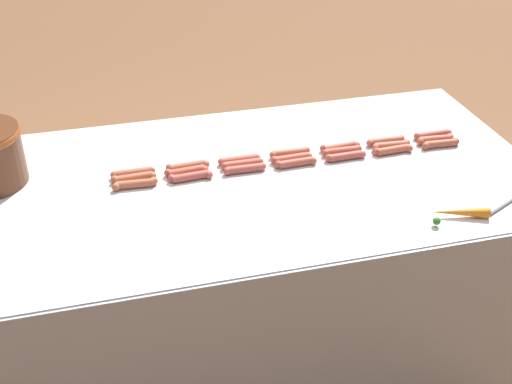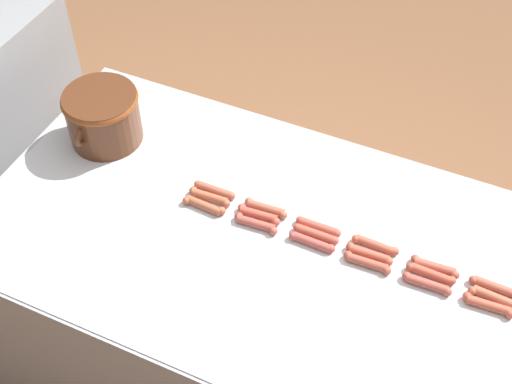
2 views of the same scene
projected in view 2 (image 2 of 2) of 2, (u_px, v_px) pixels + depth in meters
name	position (u px, v px, depth m)	size (l,w,h in m)	color
ground_plane	(287.00, 382.00, 2.58)	(20.00, 20.00, 0.00)	brown
griddle_counter	(291.00, 325.00, 2.27)	(0.96, 1.91, 0.85)	#ADAFB5
hot_dog_1	(488.00, 305.00, 1.81)	(0.03, 0.14, 0.03)	#BE543D
hot_dog_2	(427.00, 284.00, 1.85)	(0.03, 0.14, 0.03)	#B24F42
hot_dog_3	(367.00, 263.00, 1.90)	(0.03, 0.14, 0.03)	#B1513F
hot_dog_4	(312.00, 242.00, 1.95)	(0.03, 0.14, 0.03)	#B74F46
hot_dog_5	(256.00, 224.00, 1.99)	(0.03, 0.14, 0.03)	#B55144
hot_dog_6	(204.00, 206.00, 2.04)	(0.03, 0.14, 0.03)	#B35B3E
hot_dog_8	(494.00, 297.00, 1.82)	(0.03, 0.14, 0.03)	#B35E44
hot_dog_9	(431.00, 274.00, 1.87)	(0.03, 0.14, 0.03)	#B44F3D
hot_dog_10	(369.00, 254.00, 1.92)	(0.03, 0.14, 0.03)	#BC543E
hot_dog_11	(316.00, 234.00, 1.97)	(0.03, 0.14, 0.03)	#B65240
hot_dog_12	(259.00, 215.00, 2.01)	(0.03, 0.14, 0.03)	#BD4F3E
hot_dog_13	(210.00, 197.00, 2.06)	(0.03, 0.14, 0.03)	#B45D3F
hot_dog_15	(495.00, 287.00, 1.85)	(0.03, 0.14, 0.03)	#B35743
hot_dog_16	(435.00, 267.00, 1.89)	(0.03, 0.14, 0.03)	#B55543
hot_dog_17	(375.00, 245.00, 1.94)	(0.03, 0.14, 0.03)	#BC5A45
hot_dog_18	(318.00, 227.00, 1.98)	(0.03, 0.14, 0.03)	#BE5343
hot_dog_19	(266.00, 208.00, 2.03)	(0.03, 0.14, 0.03)	#B25D46
hot_dog_20	(215.00, 190.00, 2.08)	(0.03, 0.14, 0.03)	#B05C45
bean_pot	(103.00, 114.00, 2.18)	(0.30, 0.24, 0.18)	#562D19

